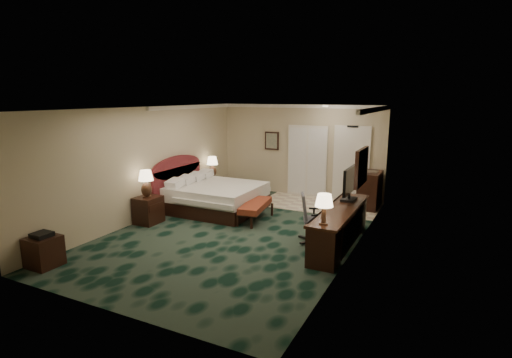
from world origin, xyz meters
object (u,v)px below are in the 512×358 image
at_px(tv, 350,184).
at_px(desk_chair, 315,218).
at_px(nightstand_near, 148,210).
at_px(desk, 340,227).
at_px(nightstand_far, 213,187).
at_px(bed_bench, 255,212).
at_px(side_table, 44,252).
at_px(lamp_near, 146,184).
at_px(lamp_far, 212,167).
at_px(minibar, 370,190).
at_px(bed, 217,198).

xyz_separation_m(tv, desk_chair, (-0.51, -0.71, -0.62)).
distance_m(nightstand_near, desk, 4.45).
distance_m(nightstand_far, bed_bench, 2.74).
bearing_deg(desk, bed_bench, 162.10).
height_order(side_table, tv, tv).
height_order(nightstand_near, tv, tv).
xyz_separation_m(nightstand_near, lamp_near, (0.02, -0.04, 0.64)).
bearing_deg(lamp_far, minibar, 9.64).
distance_m(side_table, desk_chair, 5.08).
relative_size(bed_bench, desk, 0.50).
height_order(desk, minibar, minibar).
bearing_deg(desk, lamp_far, 152.43).
height_order(bed, side_table, bed).
distance_m(nightstand_near, desk_chair, 3.95).
xyz_separation_m(lamp_near, desk, (4.40, 0.59, -0.57)).
xyz_separation_m(side_table, minibar, (4.41, 6.34, 0.22)).
bearing_deg(tv, bed, 173.88).
bearing_deg(lamp_near, nightstand_near, 114.49).
height_order(lamp_near, lamp_far, lamp_near).
bearing_deg(bed, lamp_near, -118.01).
height_order(bed_bench, desk_chair, desk_chair).
distance_m(nightstand_far, tv, 4.81).
distance_m(bed, minibar, 4.05).
relative_size(lamp_far, bed_bench, 0.46).
xyz_separation_m(bed_bench, tv, (2.23, -0.04, 0.91)).
bearing_deg(lamp_near, lamp_far, 90.94).
xyz_separation_m(nightstand_far, side_table, (0.03, -5.60, -0.02)).
bearing_deg(bed_bench, side_table, -127.84).
relative_size(nightstand_near, lamp_near, 0.99).
height_order(lamp_far, minibar, lamp_far).
xyz_separation_m(lamp_near, tv, (4.40, 1.27, 0.18)).
bearing_deg(minibar, lamp_far, -170.36).
bearing_deg(lamp_far, bed_bench, -35.84).
distance_m(lamp_far, tv, 4.75).
xyz_separation_m(bed, desk, (3.51, -1.07, 0.05)).
relative_size(lamp_near, desk, 0.24).
relative_size(bed, tv, 2.35).
xyz_separation_m(side_table, tv, (4.41, 3.95, 0.86)).
bearing_deg(minibar, bed, -150.29).
height_order(bed, bed_bench, bed).
bearing_deg(nightstand_near, minibar, 39.39).
height_order(side_table, minibar, minibar).
distance_m(nightstand_far, side_table, 5.60).
distance_m(lamp_far, desk, 5.04).
bearing_deg(side_table, lamp_near, 89.76).
bearing_deg(tv, side_table, -137.99).
relative_size(bed, lamp_far, 3.47).
relative_size(bed_bench, tv, 1.46).
distance_m(bed, tv, 3.62).
relative_size(desk, desk_chair, 2.64).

